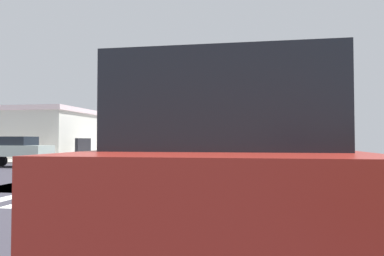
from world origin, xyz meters
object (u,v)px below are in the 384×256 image
sedan_nearside_1 (15,149)px  street_lamp (319,104)px  suv_farside_1 (231,168)px  bank_building (24,134)px  box_truck_middle_1 (196,133)px  sedan_crossing_2 (157,147)px  traffic_signal_mast (300,94)px

sedan_nearside_1 → street_lamp: bearing=120.9°
sedan_nearside_1 → suv_farside_1: 21.17m
street_lamp → sedan_nearside_1: bearing=-149.1°
bank_building → box_truck_middle_1: size_ratio=2.10×
street_lamp → sedan_crossing_2: street_lamp is taller
bank_building → suv_farside_1: bearing=-51.6°
traffic_signal_mast → street_lamp: size_ratio=0.89×
traffic_signal_mast → suv_farside_1: size_ratio=1.55×
suv_farside_1 → box_truck_middle_1: (-7.00, 42.83, 1.17)m
traffic_signal_mast → sedan_nearside_1: size_ratio=1.66×
sedan_crossing_2 → box_truck_middle_1: 19.84m
suv_farside_1 → sedan_crossing_2: suv_farside_1 is taller
suv_farside_1 → street_lamp: bearing=77.7°
suv_farside_1 → box_truck_middle_1: box_truck_middle_1 is taller
sedan_nearside_1 → suv_farside_1: size_ratio=0.93×
street_lamp → box_truck_middle_1: 20.01m
box_truck_middle_1 → sedan_crossing_2: bearing=90.0°
suv_farside_1 → sedan_crossing_2: bearing=106.9°
sedan_nearside_1 → bank_building: bearing=-147.4°
traffic_signal_mast → box_truck_middle_1: size_ratio=0.99×
bank_building → traffic_signal_mast: bearing=-15.4°
box_truck_middle_1 → sedan_nearside_1: bearing=75.3°
bank_building → sedan_nearside_1: 12.52m
street_lamp → suv_farside_1: size_ratio=1.75×
street_lamp → suv_farside_1: bearing=-102.3°
street_lamp → traffic_signal_mast: bearing=-108.0°
suv_farside_1 → sedan_crossing_2: (-7.00, 23.04, -0.28)m
bank_building → sedan_nearside_1: bearing=-57.4°
bank_building → suv_farside_1: bank_building is taller
sedan_nearside_1 → sedan_crossing_2: (7.12, 7.28, 0.00)m
bank_building → suv_farside_1: (20.85, -26.26, -0.82)m
sedan_nearside_1 → box_truck_middle_1: size_ratio=0.60×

